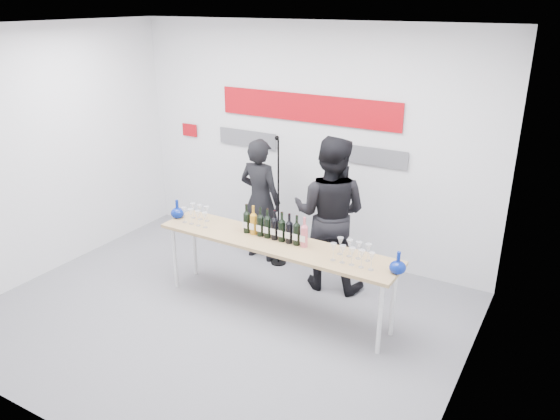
% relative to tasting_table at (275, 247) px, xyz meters
% --- Properties ---
extents(ground, '(5.00, 5.00, 0.00)m').
position_rel_tasting_table_xyz_m(ground, '(-0.45, -0.43, -0.76)').
color(ground, slate).
rests_on(ground, ground).
extents(back_wall, '(5.00, 0.04, 3.00)m').
position_rel_tasting_table_xyz_m(back_wall, '(-0.45, 1.57, 0.74)').
color(back_wall, silver).
rests_on(back_wall, ground).
extents(signage, '(3.38, 0.02, 0.79)m').
position_rel_tasting_table_xyz_m(signage, '(-0.50, 1.54, 1.05)').
color(signage, '#A3070F').
rests_on(signage, back_wall).
extents(tasting_table, '(2.75, 0.59, 0.82)m').
position_rel_tasting_table_xyz_m(tasting_table, '(0.00, 0.00, 0.00)').
color(tasting_table, tan).
rests_on(tasting_table, ground).
extents(wine_bottles, '(0.80, 0.09, 0.33)m').
position_rel_tasting_table_xyz_m(wine_bottles, '(-0.04, 0.05, 0.23)').
color(wine_bottles, black).
rests_on(wine_bottles, tasting_table).
extents(decanter_left, '(0.16, 0.16, 0.21)m').
position_rel_tasting_table_xyz_m(decanter_left, '(-1.35, 0.02, 0.17)').
color(decanter_left, navy).
rests_on(decanter_left, tasting_table).
extents(decanter_right, '(0.16, 0.16, 0.21)m').
position_rel_tasting_table_xyz_m(decanter_right, '(1.35, -0.02, 0.17)').
color(decanter_right, navy).
rests_on(decanter_right, tasting_table).
extents(glasses_left, '(0.36, 0.23, 0.18)m').
position_rel_tasting_table_xyz_m(glasses_left, '(-1.05, 0.01, 0.15)').
color(glasses_left, silver).
rests_on(glasses_left, tasting_table).
extents(glasses_right, '(0.46, 0.23, 0.18)m').
position_rel_tasting_table_xyz_m(glasses_right, '(0.89, -0.02, 0.15)').
color(glasses_right, silver).
rests_on(glasses_right, tasting_table).
extents(presenter_left, '(0.61, 0.42, 1.62)m').
position_rel_tasting_table_xyz_m(presenter_left, '(-0.84, 1.04, 0.05)').
color(presenter_left, black).
rests_on(presenter_left, ground).
extents(presenter_right, '(0.98, 0.82, 1.83)m').
position_rel_tasting_table_xyz_m(presenter_right, '(0.26, 0.80, 0.16)').
color(presenter_right, black).
rests_on(presenter_right, ground).
extents(mic_stand, '(0.20, 0.20, 1.71)m').
position_rel_tasting_table_xyz_m(mic_stand, '(-0.54, 0.98, -0.24)').
color(mic_stand, black).
rests_on(mic_stand, ground).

